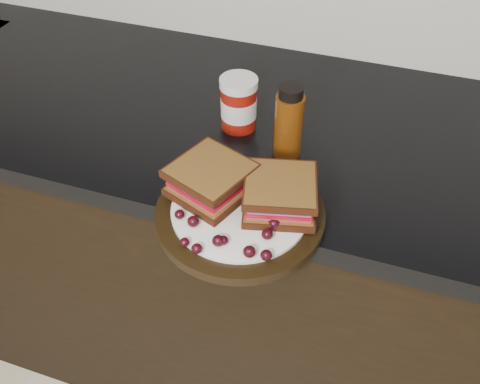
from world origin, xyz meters
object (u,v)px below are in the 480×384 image
object	(u,v)px
oil_bottle	(289,122)
condiment_jar	(239,103)
plate	(240,214)
sandwich_left	(211,180)

from	to	relation	value
oil_bottle	condiment_jar	bearing A→B (deg)	155.10
condiment_jar	plate	bearing A→B (deg)	-70.88
sandwich_left	oil_bottle	bearing A→B (deg)	83.91
plate	oil_bottle	distance (m)	0.20
plate	sandwich_left	xyz separation A→B (m)	(-0.06, 0.02, 0.04)
sandwich_left	condiment_jar	bearing A→B (deg)	117.89
plate	condiment_jar	xyz separation A→B (m)	(-0.08, 0.24, 0.05)
condiment_jar	oil_bottle	distance (m)	0.13
condiment_jar	oil_bottle	world-z (taller)	oil_bottle
sandwich_left	oil_bottle	xyz separation A→B (m)	(0.09, 0.17, 0.02)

